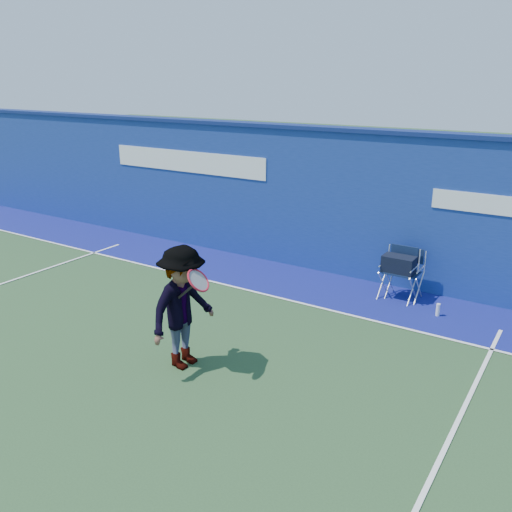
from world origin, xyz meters
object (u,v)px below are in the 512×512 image
Objects in this scene: directors_chair_right at (405,283)px; directors_chair_left at (398,278)px; water_bottle at (438,310)px; tennis_player at (183,307)px.

directors_chair_left is at bearing -133.42° from directors_chair_right.
directors_chair_right is 4.02× the size of water_bottle.
tennis_player is (-1.90, -4.24, 0.62)m from directors_chair_right.
directors_chair_left reaches higher than water_bottle.
directors_chair_right is 4.69m from tennis_player.
directors_chair_right is at bearing 65.89° from tennis_player.
directors_chair_right is 0.51× the size of tennis_player.
tennis_player reaches higher than directors_chair_right.
directors_chair_left reaches higher than directors_chair_right.
directors_chair_left is at bearing 155.76° from water_bottle.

